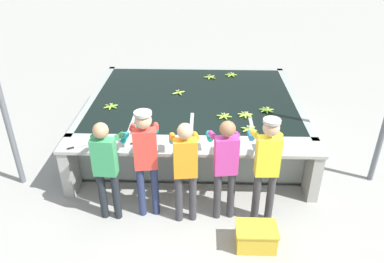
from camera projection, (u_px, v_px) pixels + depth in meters
ground_plane at (190, 201)px, 5.86m from camera, size 80.00×80.00×0.00m
wash_tank at (193, 117)px, 7.48m from camera, size 4.02×3.31×0.87m
work_ledge at (190, 161)px, 5.77m from camera, size 4.02×0.45×0.87m
worker_0 at (106, 163)px, 5.14m from camera, size 0.43×0.72×1.57m
worker_1 at (146, 154)px, 5.15m from camera, size 0.47×0.74×1.69m
worker_2 at (185, 164)px, 5.09m from camera, size 0.46×0.73×1.59m
worker_3 at (225, 162)px, 5.14m from camera, size 0.47×0.73×1.59m
worker_4 at (267, 161)px, 5.05m from camera, size 0.42×0.72×1.65m
banana_bunch_floating_0 at (267, 110)px, 6.71m from camera, size 0.28×0.27×0.08m
banana_bunch_floating_1 at (249, 129)px, 6.08m from camera, size 0.27×0.28×0.08m
banana_bunch_floating_2 at (178, 93)px, 7.40m from camera, size 0.26×0.26×0.08m
banana_bunch_floating_3 at (231, 75)px, 8.27m from camera, size 0.28×0.26×0.08m
banana_bunch_floating_4 at (111, 106)px, 6.84m from camera, size 0.26×0.28×0.08m
banana_bunch_floating_5 at (245, 115)px, 6.54m from camera, size 0.28×0.28×0.08m
banana_bunch_floating_6 at (224, 116)px, 6.49m from camera, size 0.28×0.28×0.08m
banana_bunch_floating_7 at (210, 77)px, 8.15m from camera, size 0.27×0.28×0.08m
knife_0 at (75, 147)px, 5.61m from camera, size 0.32×0.20×0.02m
knife_1 at (138, 143)px, 5.71m from camera, size 0.35×0.11×0.02m
crate at (256, 237)px, 4.97m from camera, size 0.55×0.39×0.32m
support_post_left at (0, 94)px, 5.53m from camera, size 0.09×0.09×3.20m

